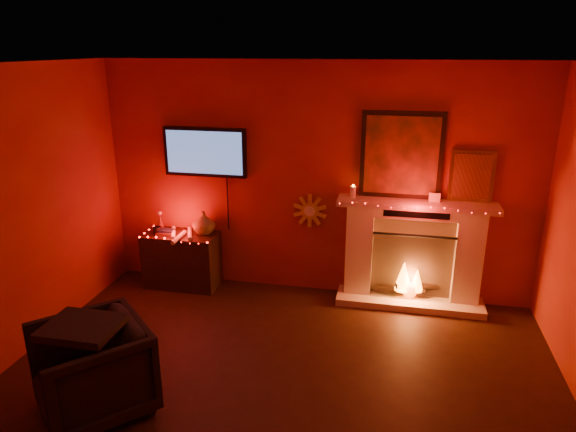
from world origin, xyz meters
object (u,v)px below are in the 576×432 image
(sunburst_clock, at_px, (310,211))
(armchair, at_px, (92,370))
(fireplace, at_px, (413,243))
(tv, at_px, (205,152))
(console_table, at_px, (183,256))

(sunburst_clock, relative_size, armchair, 0.48)
(fireplace, height_order, sunburst_clock, fireplace)
(fireplace, distance_m, tv, 2.61)
(fireplace, xyz_separation_m, console_table, (-2.72, -0.13, -0.34))
(tv, xyz_separation_m, sunburst_clock, (1.25, 0.03, -0.65))
(sunburst_clock, bearing_deg, console_table, -171.94)
(tv, height_order, armchair, tv)
(sunburst_clock, bearing_deg, tv, -178.76)
(sunburst_clock, distance_m, armchair, 2.93)
(tv, bearing_deg, sunburst_clock, 1.24)
(fireplace, bearing_deg, armchair, -135.72)
(fireplace, xyz_separation_m, tv, (-2.44, 0.06, 0.92))
(sunburst_clock, relative_size, console_table, 0.42)
(tv, relative_size, sunburst_clock, 3.10)
(fireplace, relative_size, tv, 1.76)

